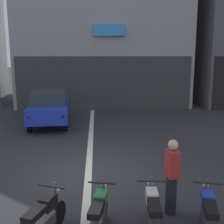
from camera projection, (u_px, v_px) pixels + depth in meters
ground_plane at (88, 173)px, 8.52m from camera, size 120.00×120.00×0.00m
lane_centre_line at (92, 124)px, 14.39m from camera, size 0.20×18.00×0.01m
car_blue_crossing_near at (49, 106)px, 14.07m from camera, size 2.09×4.23×1.64m
motorcycle_black_row_leftmost at (43, 219)px, 5.36m from camera, size 0.72×1.58×0.98m
motorcycle_green_row_left_mid at (99, 215)px, 5.51m from camera, size 0.55×1.65×0.98m
motorcycle_white_row_centre at (153, 213)px, 5.58m from camera, size 0.55×1.67×0.98m
motorcycle_blue_row_right_mid at (208, 215)px, 5.50m from camera, size 0.59×1.64×0.98m
person_by_motorcycles at (172, 176)px, 6.26m from camera, size 0.26×0.38×1.67m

